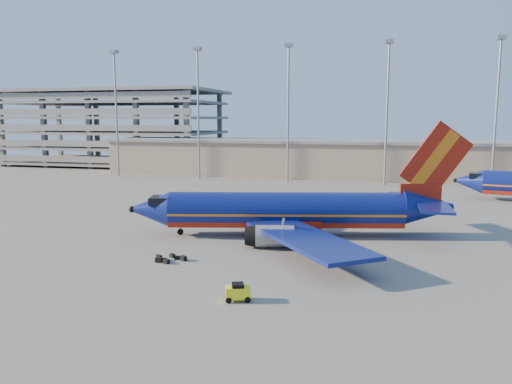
# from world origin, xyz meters

# --- Properties ---
(ground) EXTENTS (220.00, 220.00, 0.00)m
(ground) POSITION_xyz_m (0.00, 0.00, 0.00)
(ground) COLOR slate
(ground) RESTS_ON ground
(terminal_building) EXTENTS (122.00, 16.00, 8.50)m
(terminal_building) POSITION_xyz_m (10.00, 58.00, 4.32)
(terminal_building) COLOR gray
(terminal_building) RESTS_ON ground
(parking_garage) EXTENTS (62.00, 32.00, 21.40)m
(parking_garage) POSITION_xyz_m (-62.00, 74.05, 11.73)
(parking_garage) COLOR slate
(parking_garage) RESTS_ON ground
(light_mast_row) EXTENTS (101.60, 1.60, 28.65)m
(light_mast_row) POSITION_xyz_m (5.00, 46.00, 17.55)
(light_mast_row) COLOR gray
(light_mast_row) RESTS_ON ground
(aircraft_main) EXTENTS (38.52, 36.62, 13.24)m
(aircraft_main) POSITION_xyz_m (5.00, -1.83, 2.83)
(aircraft_main) COLOR navy
(aircraft_main) RESTS_ON ground
(baggage_tug) EXTENTS (2.13, 1.68, 1.33)m
(baggage_tug) POSITION_xyz_m (4.77, -23.58, 0.69)
(baggage_tug) COLOR #F6F415
(baggage_tug) RESTS_ON ground
(luggage_pile) EXTENTS (3.04, 2.70, 0.52)m
(luggage_pile) POSITION_xyz_m (-4.62, -15.17, 0.22)
(luggage_pile) COLOR black
(luggage_pile) RESTS_ON ground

